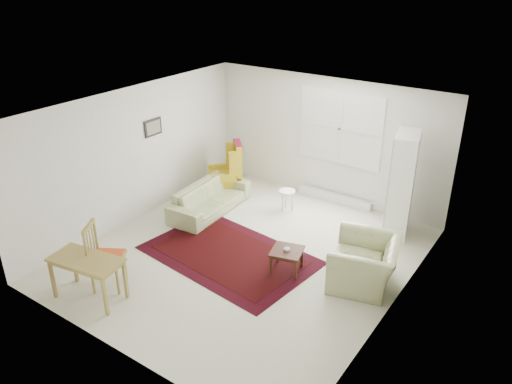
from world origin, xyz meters
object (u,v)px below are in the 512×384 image
Objects in this scene: coffee_table at (287,260)px; desk_chair at (107,257)px; cabinet at (402,185)px; sofa at (210,194)px; desk at (89,278)px; armchair at (365,258)px; wingback_chair at (224,168)px; stool at (287,200)px.

coffee_table is 0.45× the size of desk_chair.
sofa is at bearing -172.78° from cabinet.
desk is at bearing -177.96° from sofa.
armchair is 3.98m from wingback_chair.
desk_chair reaches higher than desk.
cabinet is at bearing -73.31° from sofa.
sofa is 1.79× the size of desk.
coffee_table is 2.51m from cabinet.
desk is at bearing -102.36° from stool.
stool is 0.41× the size of desk.
stool is at bearing -57.55° from sofa.
armchair is at bearing -84.74° from desk_chair.
armchair is at bearing 19.51° from coffee_table.
wingback_chair is 3.65m from cabinet.
stool is 2.25m from cabinet.
stool is at bearing 48.31° from wingback_chair.
desk_chair reaches higher than stool.
wingback_chair reaches higher than armchair.
coffee_table is 2.74m from desk_chair.
wingback_chair is 1.06× the size of desk_chair.
stool is at bearing 121.33° from coffee_table.
wingback_chair is 1.54m from stool.
cabinet is (3.61, 0.41, 0.38)m from wingback_chair.
stool is 0.23× the size of cabinet.
wingback_chair reaches higher than desk_chair.
coffee_table is at bearing 12.03° from wingback_chair.
coffee_table is at bearing -84.96° from armchair.
sofa is 4.41× the size of stool.
desk is (-2.99, -4.39, -0.61)m from cabinet.
sofa is at bearing -23.82° from desk_chair.
sofa is 3.16m from desk.
wingback_chair is 1.07× the size of desk.
wingback_chair is at bearing 173.16° from cabinet.
sofa is 2.51m from coffee_table.
armchair reaches higher than desk.
cabinet is at bearing -67.15° from desk_chair.
wingback_chair reaches higher than stool.
cabinet reaches higher than desk_chair.
wingback_chair is (-3.73, 1.37, 0.13)m from armchair.
armchair is 0.59× the size of cabinet.
desk reaches higher than coffee_table.
wingback_chair reaches higher than coffee_table.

